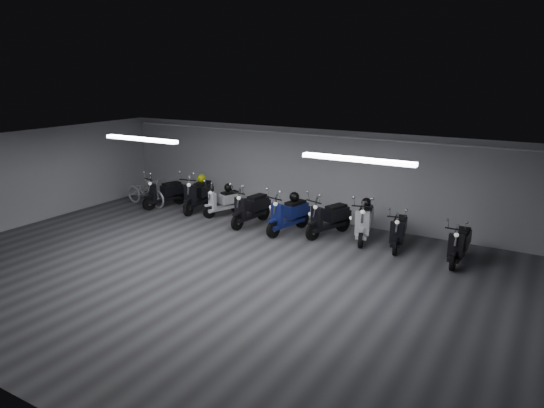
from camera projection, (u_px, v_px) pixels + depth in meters
The scene contains 21 objects.
floor at pixel (213, 272), 11.27m from camera, with size 14.00×10.00×0.01m, color #3B3B3E.
ceiling at pixel (209, 151), 10.53m from camera, with size 14.00×10.00×0.01m, color gray.
back_wall at pixel (310, 174), 15.06m from camera, with size 14.00×0.01×2.80m, color #A5A5A7.
left_wall at pixel (20, 179), 14.34m from camera, with size 0.01×10.00×2.80m, color #A5A5A7.
fluor_strip_left at pixel (141, 139), 12.85m from camera, with size 2.40×0.18×0.08m, color white.
fluor_strip_right at pixel (357, 159), 9.91m from camera, with size 2.40×0.18×0.08m, color white.
conduit at pixel (310, 135), 14.67m from camera, with size 0.05×0.05×13.60m, color white.
scooter_0 at pixel (164, 188), 16.46m from camera, with size 0.58×1.75×1.30m, color black, non-canonical shape.
scooter_1 at pixel (198, 189), 16.01m from camera, with size 0.65×1.95×1.45m, color black, non-canonical shape.
scooter_2 at pixel (223, 197), 15.54m from camera, with size 0.53×1.60×1.19m, color white, non-canonical shape.
scooter_3 at pixel (251, 203), 14.53m from camera, with size 0.62×1.85×1.38m, color black, non-canonical shape.
scooter_4 at pixel (288, 209), 13.84m from camera, with size 0.62×1.87×1.39m, color navy, non-canonical shape.
scooter_5 at pixel (329, 213), 13.58m from camera, with size 0.60×1.81×1.35m, color black, non-canonical shape.
scooter_6 at pixel (365, 216), 13.21m from camera, with size 0.62×1.86×1.38m, color #B6B6BA, non-canonical shape.
scooter_7 at pixel (399, 226), 12.64m from camera, with size 0.55×1.65×1.23m, color black, non-canonical shape.
scooter_8 at pixel (460, 239), 11.64m from camera, with size 0.55×1.66×1.24m, color black, non-canonical shape.
bicycle at pixel (145, 189), 16.67m from camera, with size 0.65×1.84×1.19m, color silver.
helmet_0 at pixel (366, 203), 13.37m from camera, with size 0.27×0.27×0.27m, color black.
helmet_1 at pixel (294, 197), 13.94m from camera, with size 0.29×0.29×0.29m, color black.
helmet_2 at pixel (202, 178), 16.18m from camera, with size 0.28×0.28×0.28m, color #C1D50C.
helmet_3 at pixel (229, 188), 15.61m from camera, with size 0.28×0.28×0.28m, color black.
Camera 1 is at (6.49, -8.32, 4.48)m, focal length 32.37 mm.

